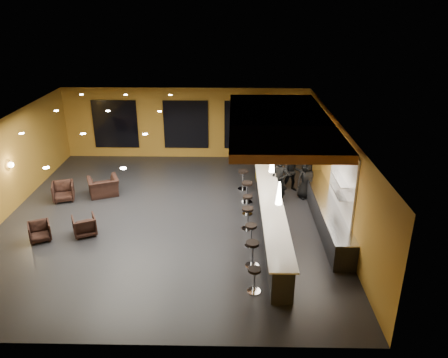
{
  "coord_description": "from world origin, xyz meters",
  "views": [
    {
      "loc": [
        2.3,
        -14.38,
        7.56
      ],
      "look_at": [
        2.0,
        0.5,
        1.3
      ],
      "focal_mm": 35.0,
      "sensor_mm": 36.0,
      "label": 1
    }
  ],
  "objects_px": {
    "bar_stool_5": "(247,190)",
    "column": "(264,142)",
    "pendant_1": "(272,162)",
    "bar_stool_4": "(247,203)",
    "bar_counter": "(271,218)",
    "bar_stool_2": "(251,232)",
    "pendant_2": "(267,140)",
    "staff_a": "(279,180)",
    "armchair_a": "(40,231)",
    "bar_stool_3": "(248,216)",
    "pendant_0": "(279,193)",
    "prep_counter": "(326,213)",
    "armchair_b": "(84,225)",
    "bar_stool_6": "(243,177)",
    "bar_stool_1": "(252,251)",
    "staff_c": "(306,179)",
    "bar_stool_0": "(254,277)",
    "staff_b": "(292,172)",
    "armchair_d": "(103,187)",
    "armchair_c": "(63,191)"
  },
  "relations": [
    {
      "from": "pendant_1",
      "to": "bar_stool_0",
      "type": "bearing_deg",
      "value": -100.39
    },
    {
      "from": "armchair_a",
      "to": "armchair_b",
      "type": "bearing_deg",
      "value": -10.49
    },
    {
      "from": "pendant_1",
      "to": "bar_stool_3",
      "type": "height_order",
      "value": "pendant_1"
    },
    {
      "from": "bar_counter",
      "to": "bar_stool_5",
      "type": "height_order",
      "value": "bar_counter"
    },
    {
      "from": "bar_stool_1",
      "to": "bar_stool_6",
      "type": "xyz_separation_m",
      "value": [
        -0.16,
        5.69,
        0.01
      ]
    },
    {
      "from": "armchair_a",
      "to": "bar_stool_1",
      "type": "relative_size",
      "value": 0.83
    },
    {
      "from": "staff_a",
      "to": "bar_stool_0",
      "type": "relative_size",
      "value": 2.45
    },
    {
      "from": "staff_a",
      "to": "bar_stool_3",
      "type": "relative_size",
      "value": 2.22
    },
    {
      "from": "prep_counter",
      "to": "staff_b",
      "type": "bearing_deg",
      "value": 106.55
    },
    {
      "from": "armchair_b",
      "to": "bar_stool_2",
      "type": "distance_m",
      "value": 5.68
    },
    {
      "from": "pendant_2",
      "to": "staff_a",
      "type": "relative_size",
      "value": 0.38
    },
    {
      "from": "bar_stool_3",
      "to": "bar_stool_6",
      "type": "distance_m",
      "value": 3.41
    },
    {
      "from": "staff_a",
      "to": "bar_stool_3",
      "type": "xyz_separation_m",
      "value": [
        -1.3,
        -2.26,
        -0.39
      ]
    },
    {
      "from": "bar_stool_0",
      "to": "staff_b",
      "type": "bearing_deg",
      "value": 74.86
    },
    {
      "from": "armchair_c",
      "to": "bar_stool_0",
      "type": "height_order",
      "value": "armchair_c"
    },
    {
      "from": "pendant_0",
      "to": "pendant_2",
      "type": "relative_size",
      "value": 1.0
    },
    {
      "from": "pendant_0",
      "to": "armchair_a",
      "type": "bearing_deg",
      "value": 171.19
    },
    {
      "from": "armchair_c",
      "to": "bar_stool_2",
      "type": "xyz_separation_m",
      "value": [
        7.34,
        -3.33,
        0.12
      ]
    },
    {
      "from": "pendant_2",
      "to": "armchair_a",
      "type": "bearing_deg",
      "value": -153.9
    },
    {
      "from": "staff_c",
      "to": "armchair_b",
      "type": "distance_m",
      "value": 8.57
    },
    {
      "from": "bar_stool_2",
      "to": "staff_c",
      "type": "bearing_deg",
      "value": 58.29
    },
    {
      "from": "bar_counter",
      "to": "bar_stool_2",
      "type": "distance_m",
      "value": 1.27
    },
    {
      "from": "column",
      "to": "bar_stool_5",
      "type": "xyz_separation_m",
      "value": [
        -0.76,
        -2.39,
        -1.19
      ]
    },
    {
      "from": "pendant_0",
      "to": "pendant_1",
      "type": "distance_m",
      "value": 2.5
    },
    {
      "from": "bar_stool_5",
      "to": "bar_stool_2",
      "type": "bearing_deg",
      "value": -89.4
    },
    {
      "from": "column",
      "to": "staff_c",
      "type": "relative_size",
      "value": 2.18
    },
    {
      "from": "prep_counter",
      "to": "staff_b",
      "type": "height_order",
      "value": "staff_b"
    },
    {
      "from": "staff_a",
      "to": "bar_stool_1",
      "type": "bearing_deg",
      "value": -80.62
    },
    {
      "from": "staff_b",
      "to": "armchair_d",
      "type": "height_order",
      "value": "staff_b"
    },
    {
      "from": "staff_c",
      "to": "armchair_d",
      "type": "bearing_deg",
      "value": 159.56
    },
    {
      "from": "prep_counter",
      "to": "column",
      "type": "height_order",
      "value": "column"
    },
    {
      "from": "bar_stool_3",
      "to": "bar_stool_4",
      "type": "xyz_separation_m",
      "value": [
        0.03,
        1.13,
        -0.04
      ]
    },
    {
      "from": "pendant_1",
      "to": "bar_stool_4",
      "type": "height_order",
      "value": "pendant_1"
    },
    {
      "from": "bar_stool_0",
      "to": "armchair_b",
      "type": "bearing_deg",
      "value": 151.7
    },
    {
      "from": "bar_counter",
      "to": "staff_b",
      "type": "relative_size",
      "value": 4.8
    },
    {
      "from": "bar_stool_5",
      "to": "column",
      "type": "bearing_deg",
      "value": 72.31
    },
    {
      "from": "bar_stool_0",
      "to": "bar_stool_3",
      "type": "xyz_separation_m",
      "value": [
        -0.08,
        3.51,
        0.05
      ]
    },
    {
      "from": "bar_stool_6",
      "to": "pendant_2",
      "type": "bearing_deg",
      "value": -28.45
    },
    {
      "from": "armchair_a",
      "to": "bar_stool_4",
      "type": "bearing_deg",
      "value": -10.69
    },
    {
      "from": "pendant_0",
      "to": "armchair_c",
      "type": "bearing_deg",
      "value": 152.0
    },
    {
      "from": "bar_counter",
      "to": "bar_stool_2",
      "type": "bearing_deg",
      "value": -124.88
    },
    {
      "from": "staff_c",
      "to": "pendant_0",
      "type": "bearing_deg",
      "value": -128.69
    },
    {
      "from": "staff_a",
      "to": "staff_c",
      "type": "xyz_separation_m",
      "value": [
        1.1,
        0.39,
        -0.12
      ]
    },
    {
      "from": "bar_counter",
      "to": "bar_stool_4",
      "type": "bearing_deg",
      "value": 122.76
    },
    {
      "from": "pendant_0",
      "to": "bar_stool_6",
      "type": "xyz_separation_m",
      "value": [
        -0.89,
        5.48,
        -1.8
      ]
    },
    {
      "from": "bar_stool_4",
      "to": "bar_stool_6",
      "type": "distance_m",
      "value": 2.29
    },
    {
      "from": "prep_counter",
      "to": "pendant_0",
      "type": "distance_m",
      "value": 3.73
    },
    {
      "from": "staff_a",
      "to": "armchair_b",
      "type": "bearing_deg",
      "value": -133.81
    },
    {
      "from": "bar_stool_1",
      "to": "pendant_1",
      "type": "bearing_deg",
      "value": 74.94
    },
    {
      "from": "prep_counter",
      "to": "bar_stool_2",
      "type": "xyz_separation_m",
      "value": [
        -2.73,
        -1.54,
        0.07
      ]
    }
  ]
}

